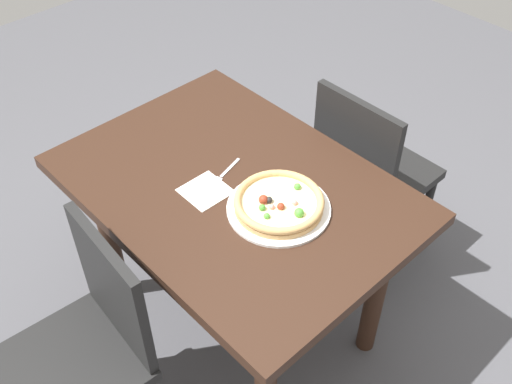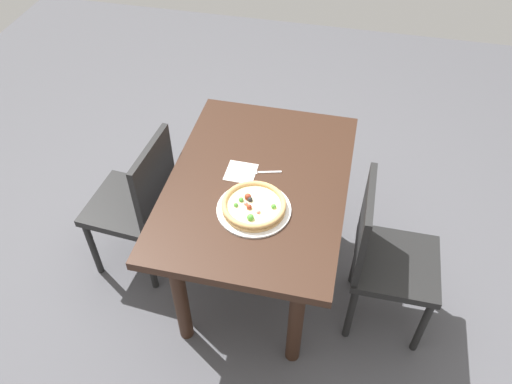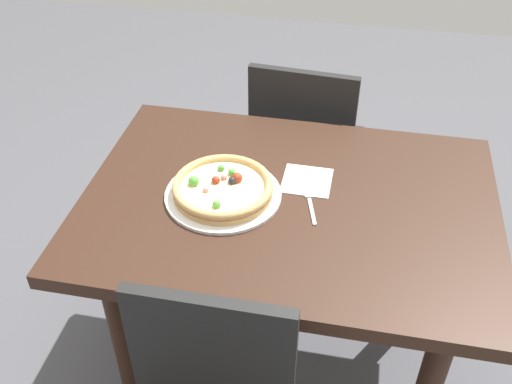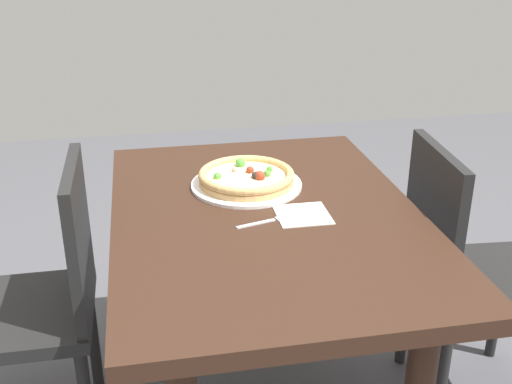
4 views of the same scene
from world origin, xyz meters
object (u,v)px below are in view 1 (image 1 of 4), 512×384
(chair_near, at_px, (368,171))
(chair_far, at_px, (88,346))
(plate, at_px, (279,208))
(dining_table, at_px, (235,208))
(napkin, at_px, (205,191))
(pizza, at_px, (279,203))
(fork, at_px, (223,175))

(chair_near, bearing_deg, chair_far, -93.30)
(plate, bearing_deg, dining_table, 7.00)
(chair_near, relative_size, napkin, 6.21)
(chair_far, height_order, pizza, chair_far)
(chair_far, distance_m, fork, 0.69)
(pizza, distance_m, fork, 0.25)
(pizza, height_order, napkin, pizza)
(chair_near, xyz_separation_m, fork, (0.15, 0.63, 0.26))
(pizza, bearing_deg, chair_far, 76.05)
(chair_near, distance_m, fork, 0.70)
(fork, relative_size, napkin, 1.17)
(plate, distance_m, pizza, 0.03)
(dining_table, xyz_separation_m, fork, (0.06, -0.00, 0.11))
(chair_near, height_order, napkin, chair_near)
(chair_near, xyz_separation_m, plate, (-0.09, 0.60, 0.27))
(chair_near, height_order, plate, chair_near)
(chair_near, distance_m, plate, 0.67)
(chair_near, bearing_deg, napkin, -100.60)
(pizza, bearing_deg, chair_near, -81.70)
(chair_near, relative_size, chair_far, 1.00)
(chair_near, height_order, fork, chair_near)
(chair_near, xyz_separation_m, napkin, (0.13, 0.72, 0.26))
(dining_table, height_order, napkin, napkin)
(chair_far, relative_size, fork, 5.32)
(fork, bearing_deg, napkin, -2.88)
(dining_table, relative_size, fork, 7.07)
(chair_near, bearing_deg, plate, -81.70)
(dining_table, xyz_separation_m, chair_near, (-0.10, -0.63, -0.15))
(plate, height_order, pizza, pizza)
(dining_table, xyz_separation_m, chair_far, (-0.02, 0.63, -0.15))
(chair_near, height_order, pizza, chair_near)
(chair_far, xyz_separation_m, plate, (-0.16, -0.65, 0.27))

